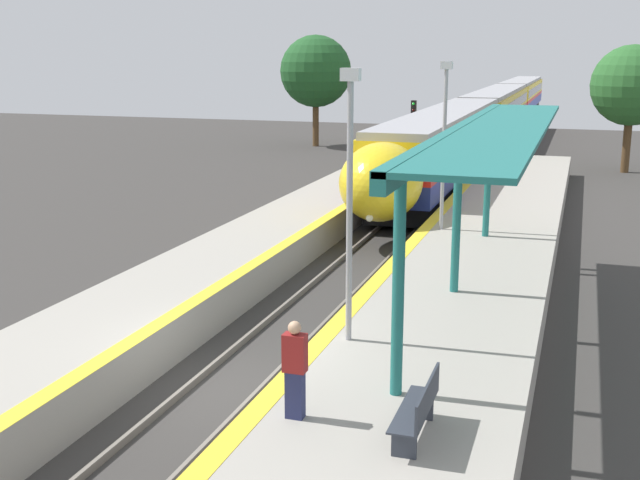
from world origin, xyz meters
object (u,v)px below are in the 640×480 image
(person_waiting, at_px, (295,369))
(railway_signal, at_px, (413,129))
(lamppost_mid, at_px, (444,135))
(train, at_px, (494,112))
(lamppost_near, at_px, (350,189))
(platform_bench, at_px, (420,408))

(person_waiting, xyz_separation_m, railway_signal, (-4.92, 32.61, 0.64))
(lamppost_mid, bearing_deg, person_waiting, -89.27)
(train, bearing_deg, person_waiting, -87.20)
(lamppost_mid, bearing_deg, railway_signal, 104.54)
(railway_signal, height_order, lamppost_near, lamppost_near)
(person_waiting, xyz_separation_m, lamppost_mid, (-0.18, 14.35, 2.22))
(lamppost_near, bearing_deg, train, 92.79)
(train, height_order, railway_signal, railway_signal)
(train, distance_m, lamppost_mid, 36.13)
(lamppost_near, xyz_separation_m, lamppost_mid, (0.00, 10.73, 0.00))
(lamppost_near, distance_m, lamppost_mid, 10.73)
(platform_bench, xyz_separation_m, person_waiting, (-1.98, 0.08, 0.34))
(train, xyz_separation_m, person_waiting, (2.46, -50.36, -0.35))
(platform_bench, xyz_separation_m, lamppost_mid, (-2.16, 14.43, 2.56))
(train, bearing_deg, railway_signal, -97.88)
(train, relative_size, lamppost_near, 13.90)
(person_waiting, height_order, railway_signal, railway_signal)
(platform_bench, relative_size, lamppost_near, 0.32)
(platform_bench, distance_m, railway_signal, 33.42)
(person_waiting, bearing_deg, platform_bench, -2.24)
(person_waiting, relative_size, lamppost_near, 0.30)
(train, relative_size, lamppost_mid, 13.90)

